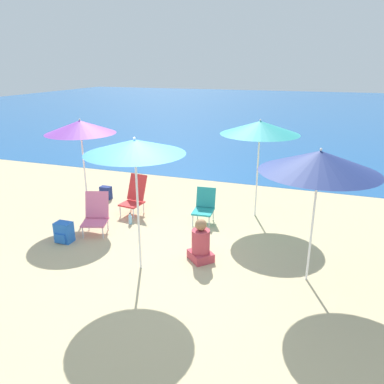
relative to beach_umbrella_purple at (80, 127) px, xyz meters
The scene contains 13 objects.
ground_plane 3.69m from the beach_umbrella_purple, 33.12° to the right, with size 60.00×60.00×0.00m, color #C6B284.
sea_water 23.62m from the beach_umbrella_purple, 83.70° to the left, with size 60.00×40.00×0.01m.
beach_umbrella_purple is the anchor object (origin of this frame).
beach_umbrella_teal 3.93m from the beach_umbrella_purple, 16.98° to the left, with size 1.73×1.73×2.23m.
beach_umbrella_blue 2.97m from the beach_umbrella_purple, 38.84° to the right, with size 1.61×1.61×2.29m.
beach_umbrella_navy 5.21m from the beach_umbrella_purple, 14.45° to the right, with size 1.79×1.79×2.20m.
beach_chair_pink 1.98m from the beach_umbrella_purple, 46.72° to the right, with size 0.64×0.71×0.84m.
beach_chair_teal 3.23m from the beach_umbrella_purple, ahead, with size 0.47×0.62×0.74m.
beach_chair_red 1.94m from the beach_umbrella_purple, 18.90° to the left, with size 0.52×0.67×0.90m.
person_seated_near 3.85m from the beach_umbrella_purple, 21.48° to the right, with size 0.55×0.55×0.80m.
backpack_blue 2.38m from the beach_umbrella_purple, 73.46° to the right, with size 0.33×0.26×0.41m.
backpack_navy 2.11m from the beach_umbrella_purple, 96.72° to the left, with size 0.28×0.21×0.34m.
water_bottle 2.31m from the beach_umbrella_purple, 11.30° to the right, with size 0.08×0.08×0.26m.
Camera 1 is at (2.45, -5.28, 3.37)m, focal length 35.00 mm.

